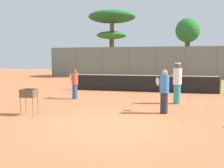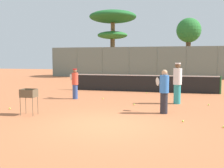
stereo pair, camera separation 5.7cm
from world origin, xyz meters
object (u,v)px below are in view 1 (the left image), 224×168
tennis_net (142,83)px  player_yellow_shirt (75,83)px  player_red_cap (164,91)px  ball_cart (29,95)px  player_white_outfit (177,83)px

tennis_net → player_yellow_shirt: player_yellow_shirt is taller
player_yellow_shirt → player_red_cap: bearing=-165.9°
tennis_net → player_red_cap: size_ratio=5.58×
player_red_cap → player_yellow_shirt: player_red_cap is taller
player_red_cap → ball_cart: bearing=74.1°
tennis_net → player_white_outfit: bearing=-62.2°
player_white_outfit → ball_cart: player_white_outfit is taller
player_white_outfit → player_red_cap: (-0.49, -2.36, -0.12)m
player_red_cap → tennis_net: bearing=-18.2°
player_red_cap → player_yellow_shirt: (-4.68, 2.61, -0.04)m
player_red_cap → ball_cart: (-4.87, -1.47, -0.13)m
tennis_net → player_yellow_shirt: size_ratio=5.95×
tennis_net → ball_cart: bearing=-112.1°
tennis_net → ball_cart: 8.52m
player_white_outfit → player_red_cap: player_white_outfit is taller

